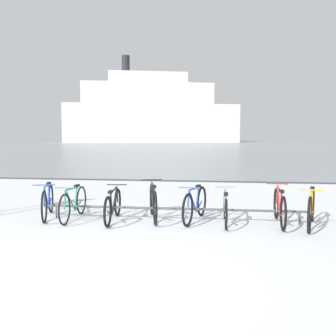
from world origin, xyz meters
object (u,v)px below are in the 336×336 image
(bicycle_3, at_px, (153,202))
(bicycle_4, at_px, (195,204))
(bicycle_7, at_px, (311,209))
(bicycle_1, at_px, (73,203))
(bicycle_0, at_px, (48,201))
(bicycle_2, at_px, (113,206))
(bicycle_6, at_px, (280,207))
(ferry_ship, at_px, (150,114))
(bicycle_5, at_px, (225,208))

(bicycle_3, height_order, bicycle_4, bicycle_3)
(bicycle_7, bearing_deg, bicycle_1, 179.56)
(bicycle_0, height_order, bicycle_2, bicycle_0)
(bicycle_2, xyz_separation_m, bicycle_3, (0.84, 0.27, 0.04))
(bicycle_3, bearing_deg, bicycle_7, -4.00)
(bicycle_1, bearing_deg, bicycle_6, 1.20)
(bicycle_1, relative_size, ferry_ship, 0.04)
(bicycle_0, xyz_separation_m, bicycle_5, (3.98, -0.08, -0.04))
(bicycle_2, distance_m, bicycle_3, 0.88)
(bicycle_6, bearing_deg, bicycle_5, -175.26)
(ferry_ship, bearing_deg, bicycle_7, -77.75)
(bicycle_4, xyz_separation_m, bicycle_5, (0.65, -0.18, -0.03))
(bicycle_4, height_order, bicycle_6, bicycle_6)
(bicycle_0, relative_size, bicycle_2, 1.00)
(bicycle_4, bearing_deg, bicycle_6, -2.84)
(bicycle_3, relative_size, bicycle_7, 1.00)
(bicycle_1, relative_size, bicycle_4, 1.03)
(bicycle_5, relative_size, bicycle_7, 0.95)
(bicycle_3, bearing_deg, bicycle_6, -2.08)
(bicycle_5, height_order, ferry_ship, ferry_ship)
(bicycle_6, relative_size, bicycle_7, 1.03)
(ferry_ship, bearing_deg, bicycle_6, -78.13)
(ferry_ship, bearing_deg, bicycle_1, -81.16)
(bicycle_5, height_order, bicycle_6, bicycle_6)
(bicycle_7, distance_m, ferry_ship, 84.17)
(bicycle_3, bearing_deg, ferry_ship, 100.06)
(bicycle_0, height_order, bicycle_3, bicycle_3)
(bicycle_1, height_order, bicycle_7, bicycle_7)
(bicycle_5, height_order, bicycle_7, bicycle_7)
(bicycle_4, distance_m, bicycle_5, 0.67)
(bicycle_2, xyz_separation_m, bicycle_6, (3.53, 0.17, 0.03))
(bicycle_6, height_order, bicycle_7, bicycle_7)
(bicycle_0, relative_size, bicycle_7, 0.99)
(bicycle_4, relative_size, ferry_ship, 0.04)
(bicycle_1, bearing_deg, ferry_ship, 98.84)
(bicycle_5, bearing_deg, bicycle_4, 164.38)
(bicycle_6, distance_m, bicycle_7, 0.61)
(bicycle_3, distance_m, bicycle_4, 0.93)
(bicycle_1, distance_m, bicycle_4, 2.69)
(bicycle_6, bearing_deg, bicycle_3, 177.92)
(bicycle_0, relative_size, ferry_ship, 0.04)
(bicycle_0, height_order, bicycle_6, bicycle_0)
(bicycle_0, height_order, bicycle_7, bicycle_7)
(bicycle_7, bearing_deg, bicycle_4, 174.68)
(bicycle_0, height_order, bicycle_1, bicycle_0)
(bicycle_5, relative_size, bicycle_6, 0.92)
(bicycle_0, xyz_separation_m, bicycle_7, (5.70, -0.12, 0.00))
(bicycle_1, relative_size, bicycle_2, 1.03)
(bicycle_4, bearing_deg, bicycle_0, -178.26)
(bicycle_0, bearing_deg, bicycle_1, -7.13)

